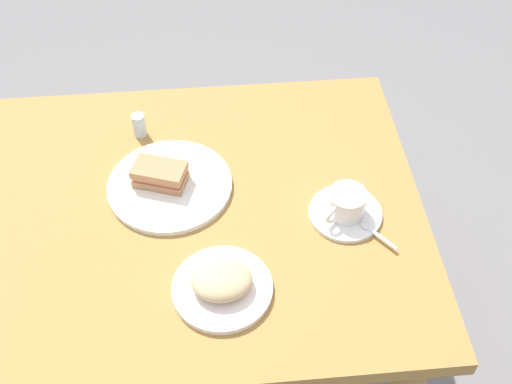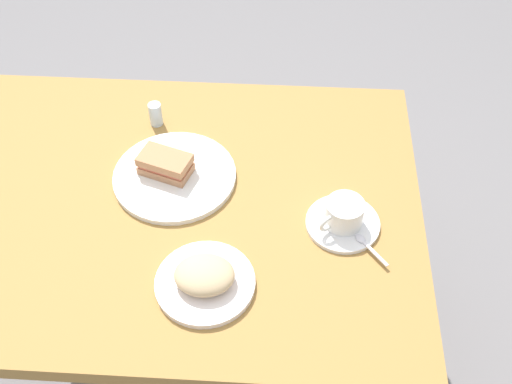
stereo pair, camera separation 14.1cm
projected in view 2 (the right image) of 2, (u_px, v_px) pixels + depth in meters
ground_plane at (192, 357)px, 2.00m from camera, size 6.00×6.00×0.00m
dining_table at (172, 233)px, 1.53m from camera, size 1.15×0.85×0.75m
sandwich_plate at (175, 176)px, 1.48m from camera, size 0.29×0.29×0.01m
sandwich_front at (165, 164)px, 1.46m from camera, size 0.13×0.10×0.05m
coffee_saucer at (343, 223)px, 1.39m from camera, size 0.16×0.16×0.01m
coffee_cup at (344, 213)px, 1.36m from camera, size 0.10×0.09×0.06m
spoon at (366, 245)px, 1.34m from camera, size 0.07×0.08×0.01m
side_plate at (205, 283)px, 1.28m from camera, size 0.20×0.20×0.01m
side_food_pile at (204, 275)px, 1.26m from camera, size 0.12×0.10×0.04m
salt_shaker at (156, 114)px, 1.59m from camera, size 0.03×0.03×0.06m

